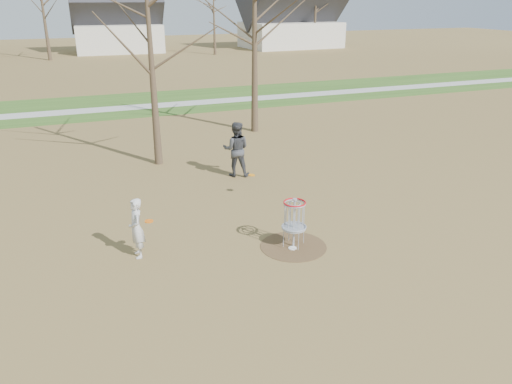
{
  "coord_description": "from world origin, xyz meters",
  "views": [
    {
      "loc": [
        -5.28,
        -10.82,
        6.28
      ],
      "look_at": [
        -0.5,
        1.5,
        1.1
      ],
      "focal_mm": 35.0,
      "sensor_mm": 36.0,
      "label": 1
    }
  ],
  "objects_px": {
    "player_standing": "(136,228)",
    "disc_golf_basket": "(294,215)",
    "disc_grounded": "(292,248)",
    "player_throwing": "(236,149)"
  },
  "relations": [
    {
      "from": "player_standing",
      "to": "disc_golf_basket",
      "type": "bearing_deg",
      "value": 74.65
    },
    {
      "from": "disc_grounded",
      "to": "disc_golf_basket",
      "type": "distance_m",
      "value": 0.91
    },
    {
      "from": "player_throwing",
      "to": "disc_golf_basket",
      "type": "height_order",
      "value": "player_throwing"
    },
    {
      "from": "player_throwing",
      "to": "disc_golf_basket",
      "type": "distance_m",
      "value": 6.01
    },
    {
      "from": "player_standing",
      "to": "disc_grounded",
      "type": "xyz_separation_m",
      "value": [
        3.89,
        -1.09,
        -0.77
      ]
    },
    {
      "from": "player_standing",
      "to": "player_throwing",
      "type": "height_order",
      "value": "player_throwing"
    },
    {
      "from": "disc_grounded",
      "to": "disc_golf_basket",
      "type": "relative_size",
      "value": 0.16
    },
    {
      "from": "player_standing",
      "to": "disc_grounded",
      "type": "height_order",
      "value": "player_standing"
    },
    {
      "from": "player_throwing",
      "to": "disc_grounded",
      "type": "bearing_deg",
      "value": 106.69
    },
    {
      "from": "disc_grounded",
      "to": "disc_golf_basket",
      "type": "bearing_deg",
      "value": 55.86
    }
  ]
}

